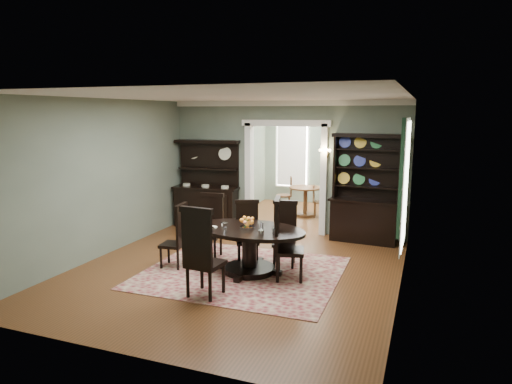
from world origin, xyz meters
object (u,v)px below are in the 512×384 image
welsh_dresser (365,203)px  parlor_table (305,197)px  dining_table (249,242)px  sideboard (207,196)px

welsh_dresser → parlor_table: 2.62m
dining_table → sideboard: 3.47m
dining_table → parlor_table: size_ratio=2.50×
sideboard → parlor_table: size_ratio=2.45×
dining_table → parlor_table: dining_table is taller
dining_table → welsh_dresser: (1.59, 2.70, 0.28)m
dining_table → parlor_table: 4.59m
sideboard → parlor_table: (1.96, 1.88, -0.21)m
dining_table → sideboard: sideboard is taller
parlor_table → welsh_dresser: bearing=-46.3°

